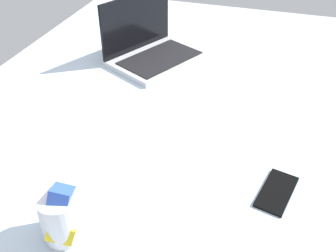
{
  "coord_description": "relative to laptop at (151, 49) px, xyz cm",
  "views": [
    {
      "loc": [
        -104.34,
        -27.98,
        85.58
      ],
      "look_at": [
        -24.26,
        -3.03,
        24.0
      ],
      "focal_mm": 41.65,
      "sensor_mm": 36.0,
      "label": 1
    }
  ],
  "objects": [
    {
      "name": "laptop",
      "position": [
        0.0,
        0.0,
        0.0
      ],
      "size": [
        39.86,
        35.51,
        23.0
      ],
      "rotation": [
        0.0,
        0.0,
        -0.47
      ],
      "color": "#B7BABC",
      "rests_on": "bed_mattress"
    },
    {
      "name": "bed_mattress",
      "position": [
        -22.95,
        -18.2,
        -13.41
      ],
      "size": [
        180.0,
        140.0,
        18.0
      ],
      "primitive_type": "cube",
      "color": "silver",
      "rests_on": "ground"
    },
    {
      "name": "snack_cup",
      "position": [
        -82.97,
        -9.67,
        1.43
      ],
      "size": [
        9.57,
        9.0,
        13.87
      ],
      "color": "silver",
      "rests_on": "bed_mattress"
    },
    {
      "name": "cell_phone",
      "position": [
        -57.39,
        -51.43,
        -4.01
      ],
      "size": [
        15.19,
        9.83,
        0.8
      ],
      "primitive_type": "cube",
      "rotation": [
        0.0,
        0.0,
        4.48
      ],
      "color": "black",
      "rests_on": "bed_mattress"
    }
  ]
}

